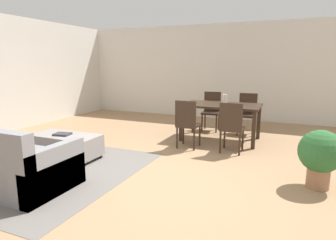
% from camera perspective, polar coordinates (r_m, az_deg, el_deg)
% --- Properties ---
extents(ground_plane, '(10.80, 10.80, 0.00)m').
position_cam_1_polar(ground_plane, '(4.11, -3.24, -11.67)').
color(ground_plane, '#9E7A56').
extents(wall_back, '(9.00, 0.12, 2.70)m').
position_cam_1_polar(wall_back, '(8.56, 11.97, 9.23)').
color(wall_back, silver).
rests_on(wall_back, ground_plane).
extents(area_rug, '(3.00, 2.80, 0.01)m').
position_cam_1_polar(area_rug, '(4.96, -24.40, -8.60)').
color(area_rug, slate).
rests_on(area_rug, ground_plane).
extents(ottoman_table, '(1.17, 0.56, 0.41)m').
position_cam_1_polar(ottoman_table, '(5.23, -19.41, -4.60)').
color(ottoman_table, gray).
rests_on(ottoman_table, ground_plane).
extents(dining_table, '(1.58, 0.94, 0.76)m').
position_cam_1_polar(dining_table, '(6.12, 10.38, 2.22)').
color(dining_table, '#332319').
rests_on(dining_table, ground_plane).
extents(dining_chair_near_left, '(0.40, 0.40, 0.92)m').
position_cam_1_polar(dining_chair_near_left, '(5.44, 3.80, -0.29)').
color(dining_chair_near_left, '#332319').
rests_on(dining_chair_near_left, ground_plane).
extents(dining_chair_near_right, '(0.40, 0.40, 0.92)m').
position_cam_1_polar(dining_chair_near_right, '(5.25, 12.39, -0.94)').
color(dining_chair_near_right, '#332319').
rests_on(dining_chair_near_right, ground_plane).
extents(dining_chair_far_left, '(0.43, 0.43, 0.92)m').
position_cam_1_polar(dining_chair_far_left, '(7.05, 8.57, 2.22)').
color(dining_chair_far_left, '#332319').
rests_on(dining_chair_far_left, ground_plane).
extents(dining_chair_far_right, '(0.41, 0.41, 0.92)m').
position_cam_1_polar(dining_chair_far_right, '(6.86, 15.34, 1.70)').
color(dining_chair_far_right, '#332319').
rests_on(dining_chair_far_right, ground_plane).
extents(vase_centerpiece, '(0.09, 0.09, 0.21)m').
position_cam_1_polar(vase_centerpiece, '(6.05, 11.10, 3.98)').
color(vase_centerpiece, silver).
rests_on(vase_centerpiece, dining_table).
extents(book_on_ottoman, '(0.29, 0.24, 0.03)m').
position_cam_1_polar(book_on_ottoman, '(5.18, -20.07, -2.63)').
color(book_on_ottoman, '#333338').
rests_on(book_on_ottoman, ottoman_table).
extents(potted_plant, '(0.55, 0.55, 0.77)m').
position_cam_1_polar(potted_plant, '(4.18, 27.80, -5.99)').
color(potted_plant, '#996B4C').
rests_on(potted_plant, ground_plane).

